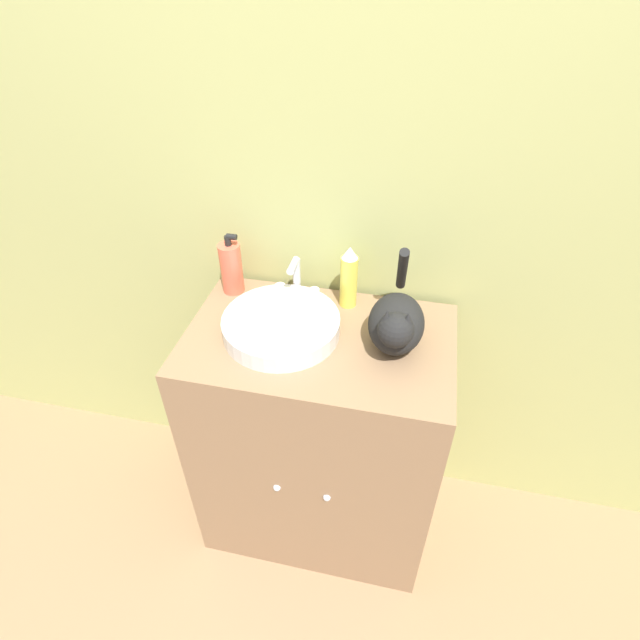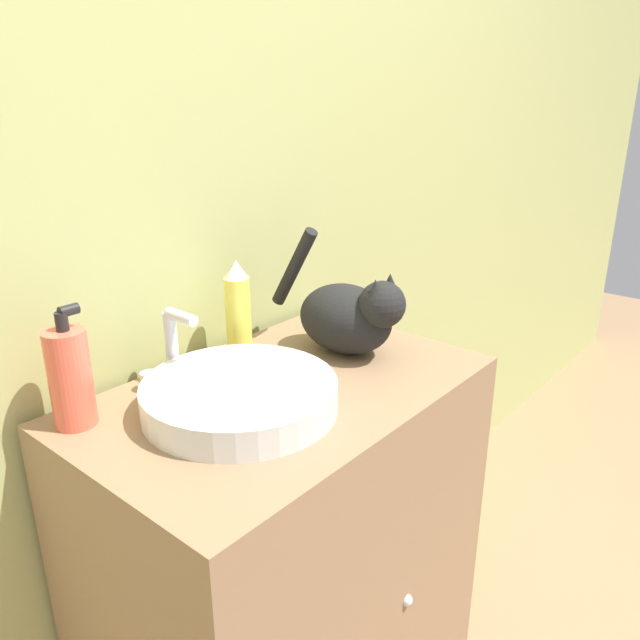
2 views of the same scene
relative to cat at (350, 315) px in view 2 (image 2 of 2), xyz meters
The scene contains 7 objects.
wall_back 0.43m from the cat, 127.58° to the left, with size 6.00×0.05×2.50m.
vanity_cabinet 0.58m from the cat, behind, with size 0.77×0.50×0.91m.
sink_basin 0.33m from the cat, behind, with size 0.34×0.34×0.05m.
faucet 0.36m from the cat, 152.90° to the left, with size 0.14×0.09×0.15m.
cat is the anchor object (origin of this frame).
soap_bottle 0.55m from the cat, 163.15° to the left, with size 0.07×0.07×0.20m.
spray_bottle 0.23m from the cat, 133.98° to the left, with size 0.05×0.05×0.20m.
Camera 2 is at (-0.75, -0.48, 1.42)m, focal length 35.00 mm.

